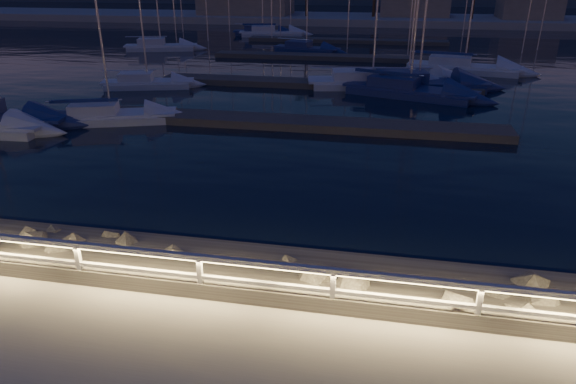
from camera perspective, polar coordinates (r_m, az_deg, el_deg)
name	(u,v)px	position (r m, az deg, el deg)	size (l,w,h in m)	color
ground	(161,290)	(12.50, -13.95, -10.55)	(400.00, 400.00, 0.00)	#9E9A8E
harbor_water	(325,78)	(41.53, 4.19, 12.54)	(400.00, 440.00, 0.60)	black
guard_rail	(155,261)	(12.12, -14.60, -7.46)	(44.11, 0.12, 1.06)	silver
riprap	(329,283)	(12.77, 4.58, -10.02)	(41.22, 2.98, 1.45)	slate
floating_docks	(328,68)	(42.68, 4.43, 13.60)	(22.00, 36.00, 0.40)	#554F47
far_shore	(359,17)	(83.74, 7.95, 18.75)	(160.00, 14.00, 5.20)	#9E9A8E
sailboat_c	(415,83)	(36.27, 13.90, 11.67)	(9.30, 4.04, 15.28)	navy
sailboat_e	(146,82)	(37.22, -15.55, 11.70)	(6.32, 3.39, 10.43)	silver
sailboat_f	(108,115)	(29.06, -19.38, 8.09)	(6.85, 3.97, 11.29)	silver
sailboat_g	(406,89)	(34.32, 13.01, 11.08)	(8.66, 4.93, 14.20)	navy
sailboat_h	(369,81)	(36.54, 8.97, 12.10)	(9.12, 4.19, 14.90)	silver
sailboat_i	(159,46)	(55.06, -14.14, 15.46)	(7.32, 3.93, 12.09)	silver
sailboat_j	(305,48)	(52.42, 1.89, 15.70)	(6.79, 3.42, 11.15)	navy
sailboat_k	(461,66)	(43.88, 18.67, 13.08)	(8.94, 4.04, 14.66)	silver
sailboat_l	(405,80)	(37.62, 12.90, 12.08)	(8.02, 5.00, 13.19)	silver
sailboat_m	(261,32)	(66.54, -2.99, 17.37)	(7.40, 3.25, 12.27)	navy
sailboat_n	(270,32)	(65.72, -2.02, 17.31)	(8.14, 4.00, 13.37)	silver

